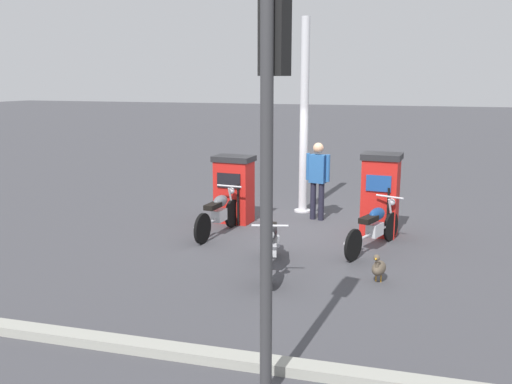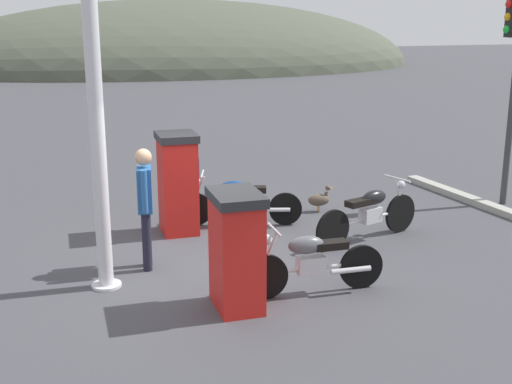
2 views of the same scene
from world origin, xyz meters
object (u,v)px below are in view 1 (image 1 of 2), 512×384
(motorcycle_extra, at_px, (271,244))
(canopy_support_pole, at_px, (304,121))
(motorcycle_far_pump, at_px, (374,226))
(roadside_traffic_light, at_px, (271,133))
(fuel_pump_near, at_px, (234,189))
(motorcycle_near_pump, at_px, (219,213))
(fuel_pump_far, at_px, (380,194))
(wandering_duck, at_px, (379,268))
(attendant_person, at_px, (318,176))

(motorcycle_extra, xyz_separation_m, canopy_support_pole, (-4.26, -0.53, 1.71))
(motorcycle_far_pump, height_order, roadside_traffic_light, roadside_traffic_light)
(fuel_pump_near, distance_m, motorcycle_near_pump, 1.09)
(fuel_pump_far, relative_size, roadside_traffic_light, 0.43)
(wandering_duck, bearing_deg, motorcycle_near_pump, -116.12)
(fuel_pump_near, xyz_separation_m, attendant_person, (-0.81, 1.70, 0.26))
(roadside_traffic_light, relative_size, canopy_support_pole, 0.85)
(motorcycle_far_pump, distance_m, canopy_support_pole, 3.65)
(motorcycle_extra, bearing_deg, wandering_duck, 92.53)
(roadside_traffic_light, bearing_deg, fuel_pump_far, 176.54)
(wandering_duck, relative_size, roadside_traffic_light, 0.13)
(motorcycle_far_pump, bearing_deg, fuel_pump_far, -178.59)
(wandering_duck, xyz_separation_m, roadside_traffic_light, (3.50, -0.68, 2.39))
(wandering_duck, bearing_deg, canopy_support_pole, -151.40)
(fuel_pump_far, relative_size, attendant_person, 0.96)
(fuel_pump_near, relative_size, attendant_person, 0.85)
(fuel_pump_near, xyz_separation_m, roadside_traffic_light, (6.22, 2.80, 1.87))
(motorcycle_near_pump, relative_size, roadside_traffic_light, 0.50)
(motorcycle_near_pump, bearing_deg, wandering_duck, 63.88)
(fuel_pump_near, xyz_separation_m, motorcycle_far_pump, (1.06, 3.20, -0.30))
(fuel_pump_far, height_order, wandering_duck, fuel_pump_far)
(fuel_pump_far, bearing_deg, motorcycle_extra, -27.28)
(wandering_duck, bearing_deg, roadside_traffic_light, -11.01)
(wandering_duck, relative_size, canopy_support_pole, 0.11)
(canopy_support_pole, bearing_deg, attendant_person, 37.29)
(fuel_pump_far, height_order, attendant_person, attendant_person)
(motorcycle_extra, distance_m, roadside_traffic_light, 4.19)
(fuel_pump_near, relative_size, fuel_pump_far, 0.89)
(motorcycle_extra, relative_size, roadside_traffic_light, 0.54)
(fuel_pump_near, height_order, attendant_person, attendant_person)
(roadside_traffic_light, bearing_deg, motorcycle_extra, -162.72)
(motorcycle_far_pump, height_order, motorcycle_extra, motorcycle_extra)
(motorcycle_extra, relative_size, canopy_support_pole, 0.46)
(fuel_pump_near, bearing_deg, motorcycle_near_pump, 3.67)
(fuel_pump_far, xyz_separation_m, canopy_support_pole, (-1.46, -1.97, 1.33))
(fuel_pump_near, distance_m, wandering_duck, 4.45)
(fuel_pump_far, xyz_separation_m, wandering_duck, (2.72, 0.31, -0.61))
(fuel_pump_far, height_order, motorcycle_far_pump, fuel_pump_far)
(motorcycle_near_pump, xyz_separation_m, attendant_person, (-1.85, 1.63, 0.55))
(motorcycle_extra, bearing_deg, canopy_support_pole, -172.88)
(fuel_pump_near, relative_size, motorcycle_extra, 0.71)
(fuel_pump_far, distance_m, attendant_person, 1.69)
(canopy_support_pole, bearing_deg, motorcycle_near_pump, -24.36)
(roadside_traffic_light, bearing_deg, wandering_duck, 168.99)
(motorcycle_far_pump, bearing_deg, motorcycle_extra, -40.16)
(attendant_person, xyz_separation_m, wandering_duck, (3.53, 1.78, -0.78))
(motorcycle_near_pump, relative_size, wandering_duck, 3.89)
(fuel_pump_far, height_order, motorcycle_extra, fuel_pump_far)
(attendant_person, xyz_separation_m, roadside_traffic_light, (7.03, 1.10, 1.62))
(fuel_pump_near, distance_m, fuel_pump_far, 3.18)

